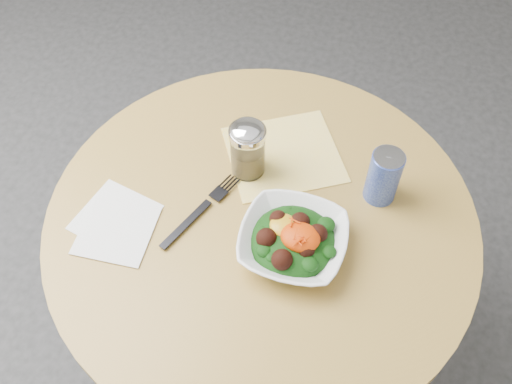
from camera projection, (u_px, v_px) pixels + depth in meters
ground at (260, 348)px, 1.79m from camera, size 6.00×6.00×0.00m
table at (261, 262)px, 1.34m from camera, size 0.90×0.90×0.75m
cloth_napkin at (284, 154)px, 1.28m from camera, size 0.32×0.31×0.00m
paper_napkins at (116, 224)px, 1.17m from camera, size 0.18×0.19×0.00m
salad_bowl at (293, 240)px, 1.11m from camera, size 0.21×0.21×0.08m
fork at (203, 209)px, 1.19m from camera, size 0.10×0.22×0.00m
spice_shaker at (248, 149)px, 1.20m from camera, size 0.08×0.08×0.14m
beverage_can at (384, 176)px, 1.16m from camera, size 0.07×0.07×0.13m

